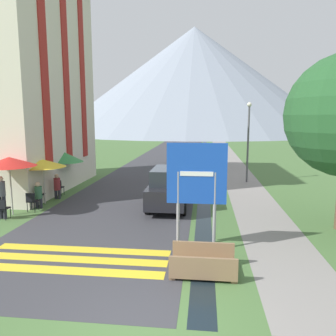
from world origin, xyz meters
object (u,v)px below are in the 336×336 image
footbridge (203,265)px  person_standing_terrace (1,194)px  person_seated_near (38,194)px  cafe_chair_near_right (32,200)px  cafe_umbrella_rear_green (64,157)px  parked_car_far (188,155)px  cafe_umbrella_front_red (9,162)px  parked_car_near (169,187)px  cafe_chair_far_right (59,186)px  cafe_chair_nearest (2,207)px  person_seated_far (57,185)px  streetlamp (248,135)px  cafe_umbrella_middle_yellow (43,163)px  road_sign (197,182)px  hotel_building (15,66)px  cafe_chair_middle (39,193)px

footbridge → person_standing_terrace: size_ratio=0.97×
person_standing_terrace → person_seated_near: person_standing_terrace is taller
cafe_chair_near_right → cafe_umbrella_rear_green: (-0.27, 4.11, 1.39)m
parked_car_far → cafe_umbrella_front_red: (-6.57, -15.52, 1.34)m
person_seated_near → parked_car_near: bearing=8.5°
cafe_chair_far_right → cafe_chair_nearest: bearing=-98.6°
person_standing_terrace → parked_car_near: bearing=21.2°
cafe_chair_far_right → person_seated_far: bearing=-72.9°
footbridge → parked_car_near: bearing=104.2°
person_standing_terrace → cafe_chair_far_right: bearing=82.3°
streetlamp → cafe_umbrella_front_red: bearing=-141.8°
cafe_umbrella_front_red → person_standing_terrace: size_ratio=1.41×
parked_car_near → cafe_umbrella_rear_green: cafe_umbrella_rear_green is taller
parked_car_far → person_seated_far: bearing=-114.9°
cafe_chair_nearest → cafe_umbrella_middle_yellow: size_ratio=0.40×
cafe_chair_near_right → person_seated_far: person_seated_far is taller
cafe_chair_near_right → streetlamp: streetlamp is taller
parked_car_far → streetlamp: (4.12, -7.12, 2.06)m
road_sign → cafe_chair_nearest: size_ratio=3.89×
cafe_chair_far_right → cafe_umbrella_middle_yellow: size_ratio=0.40×
person_standing_terrace → hotel_building: bearing=113.5°
cafe_chair_near_right → cafe_chair_far_right: (-0.12, 2.90, 0.00)m
parked_car_far → cafe_umbrella_rear_green: (-6.25, -10.89, 1.00)m
cafe_umbrella_middle_yellow → person_seated_far: cafe_umbrella_middle_yellow is taller
footbridge → parked_car_near: size_ratio=0.41×
cafe_chair_near_right → cafe_umbrella_front_red: size_ratio=0.35×
parked_car_near → cafe_umbrella_front_red: (-6.40, -1.95, 1.35)m
cafe_chair_far_right → footbridge: bearing=-48.2°
cafe_umbrella_rear_green → person_seated_far: (0.35, -1.79, -1.20)m
cafe_chair_nearest → person_standing_terrace: (-0.08, 0.12, 0.50)m
parked_car_near → person_standing_terrace: 6.95m
parked_car_near → person_seated_near: (-5.81, -0.87, -0.24)m
cafe_umbrella_middle_yellow → person_standing_terrace: 2.67m
cafe_chair_middle → person_seated_far: (0.43, 1.06, 0.19)m
hotel_building → person_seated_far: bearing=-36.4°
footbridge → parked_car_near: parked_car_near is taller
road_sign → cafe_umbrella_middle_yellow: (-7.29, 4.74, -0.19)m
parked_car_near → road_sign: bearing=-74.1°
road_sign → parked_car_near: road_sign is taller
footbridge → person_standing_terrace: 8.97m
cafe_umbrella_front_red → streetlamp: streetlamp is taller
footbridge → person_seated_far: size_ratio=1.33×
cafe_chair_far_right → road_sign: bearing=-42.8°
person_standing_terrace → cafe_umbrella_front_red: bearing=82.4°
parked_car_near → person_seated_far: (-5.74, 0.88, -0.20)m
hotel_building → road_sign: hotel_building is taller
cafe_chair_far_right → person_seated_far: size_ratio=0.67×
person_seated_near → cafe_chair_nearest: bearing=-108.6°
cafe_chair_near_right → person_standing_terrace: person_standing_terrace is taller
cafe_umbrella_front_red → streetlamp: size_ratio=0.49×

